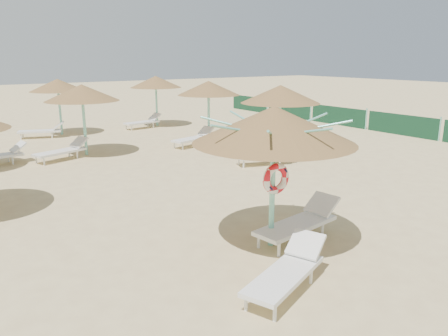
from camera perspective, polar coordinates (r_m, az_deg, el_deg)
ground at (r=8.94m, az=3.45°, el=-10.19°), size 120.00×120.00×0.00m
main_palapa at (r=8.35m, az=6.56°, el=5.55°), size 3.14×3.14×2.81m
lounger_main_a at (r=7.34m, az=8.32°, el=-13.08°), size 2.06×1.27×0.72m
lounger_main_b at (r=9.29m, az=9.93°, el=-6.94°), size 2.21×0.93×0.78m
palapa_field at (r=17.85m, az=-16.34°, el=9.33°), size 14.24×13.02×2.72m
windbreak_fence at (r=25.29m, az=14.72°, el=6.59°), size 0.08×19.84×1.10m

